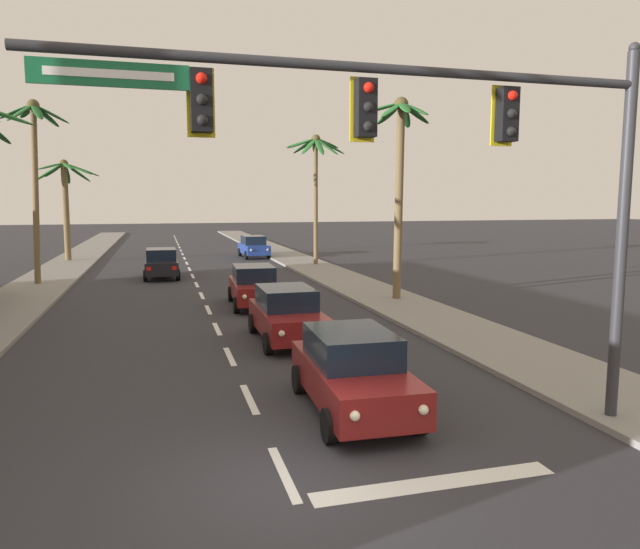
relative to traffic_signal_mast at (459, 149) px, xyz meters
The scene contains 14 objects.
ground_plane 6.18m from the traffic_signal_mast, 166.19° to the right, with size 220.00×220.00×0.00m, color #2D2D33.
sidewalk_right 20.42m from the traffic_signal_mast, 76.53° to the left, with size 3.20×110.00×0.14m, color gray.
sidewalk_left 22.73m from the traffic_signal_mast, 119.79° to the left, with size 3.20×110.00×0.14m, color gray.
lane_markings 19.71m from the traffic_signal_mast, 98.44° to the left, with size 4.28×86.43×0.01m.
traffic_signal_mast is the anchor object (origin of this frame).
sedan_lead_at_stop_bar 4.95m from the traffic_signal_mast, 122.35° to the left, with size 2.07×4.50×1.68m.
sedan_third_in_queue 9.46m from the traffic_signal_mast, 98.54° to the left, with size 1.95×4.45×1.68m.
sedan_fifth_in_queue 15.33m from the traffic_signal_mast, 94.94° to the left, with size 2.09×4.50×1.68m.
sedan_oncoming_far 25.76m from the traffic_signal_mast, 101.20° to the left, with size 1.96×4.46×1.68m.
sedan_parked_nearest_kerb 35.85m from the traffic_signal_mast, 86.73° to the left, with size 2.08×4.50×1.68m.
palm_left_third 25.73m from the traffic_signal_mast, 115.13° to the left, with size 3.39×3.24×9.38m.
palm_left_farthest 37.44m from the traffic_signal_mast, 107.63° to the left, with size 4.51×4.53×7.27m.
palm_right_second 14.95m from the traffic_signal_mast, 70.66° to the left, with size 2.99×2.95×8.69m.
palm_right_third 29.00m from the traffic_signal_mast, 79.83° to the left, with size 4.06×3.93×8.70m.
Camera 1 is at (-1.80, -8.32, 4.34)m, focal length 32.56 mm.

